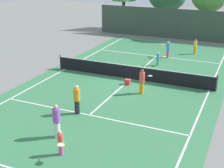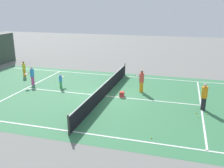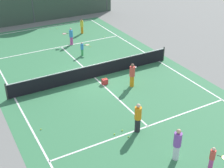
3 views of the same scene
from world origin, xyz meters
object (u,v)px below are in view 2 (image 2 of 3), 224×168
Objects in this scene: player_4 at (204,97)px; tennis_ball_6 at (52,74)px; player_3 at (141,81)px; ball_crate at (122,94)px; tennis_ball_4 at (198,116)px; tennis_ball_1 at (151,138)px; player_0 at (61,80)px; player_6 at (24,69)px; player_5 at (32,75)px; tennis_ball_5 at (54,82)px; tennis_ball_3 at (197,113)px; tennis_ball_0 at (207,114)px.

player_4 is 14.07m from tennis_ball_6.
player_4 is (-2.32, -4.20, 0.02)m from player_3.
tennis_ball_4 is (-2.09, -4.99, -0.15)m from ball_crate.
ball_crate is at bearing 27.63° from tennis_ball_1.
player_0 is at bearing 81.27° from player_4.
player_6 is 14.87m from tennis_ball_1.
player_4 is 13.05m from player_5.
player_3 reaches higher than ball_crate.
tennis_ball_1 is (-5.95, -7.80, -0.55)m from player_0.
player_4 reaches higher than player_3.
ball_crate is 6.45× the size of tennis_ball_1.
player_0 is 0.68× the size of player_3.
player_0 is 16.77× the size of tennis_ball_1.
player_0 is 4.43m from tennis_ball_6.
player_4 is 25.49× the size of tennis_ball_6.
player_0 is 9.82m from tennis_ball_1.
tennis_ball_1 is at bearing -120.24° from player_5.
player_3 is 9.35m from tennis_ball_6.
tennis_ball_6 is at bearing 34.46° from tennis_ball_5.
player_5 is 12.96m from tennis_ball_4.
player_0 is 2.58m from player_5.
player_5 is at bearing 82.55° from player_4.
tennis_ball_1 is 1.00× the size of tennis_ball_3.
player_5 reaches higher than player_0.
player_6 is 3.23× the size of ball_crate.
tennis_ball_4 is at bearing 164.73° from player_4.
player_3 reaches higher than player_6.
player_0 is 5.11m from ball_crate.
player_3 is 24.63× the size of tennis_ball_5.
tennis_ball_0 is (-4.34, -15.28, -0.67)m from player_6.
tennis_ball_4 is at bearing -102.86° from player_5.
player_6 is at bearing 74.15° from tennis_ball_0.
player_0 reaches higher than tennis_ball_5.
player_5 is at bearing 94.13° from player_3.
ball_crate is (-0.69, -5.05, -0.40)m from player_0.
player_4 is 1.22× the size of player_6.
tennis_ball_6 is at bearing 62.16° from ball_crate.
player_5 is (-0.63, 8.74, -0.08)m from player_3.
tennis_ball_1 is (-6.05, -10.38, -0.73)m from player_5.
player_5 is 22.25× the size of tennis_ball_3.
tennis_ball_1 and tennis_ball_4 have the same top height.
tennis_ball_6 is at bearing 64.10° from tennis_ball_4.
tennis_ball_0 is at bearing -106.54° from tennis_ball_5.
player_4 is 25.49× the size of tennis_ball_4.
player_5 is at bearing 79.83° from tennis_ball_0.
player_6 is at bearing 76.31° from player_4.
tennis_ball_0 is 14.49m from tennis_ball_6.
player_3 is 24.63× the size of tennis_ball_3.
player_5 reaches higher than player_6.
player_5 is 22.25× the size of tennis_ball_4.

